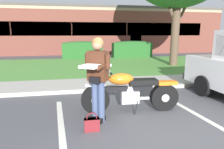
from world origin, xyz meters
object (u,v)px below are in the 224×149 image
motorcycle (134,91)px  brick_building (72,31)px  handbag (92,124)px  hedge_center_left (132,49)px  rider_person (97,73)px  hedge_left (82,50)px

motorcycle → brick_building: 17.12m
handbag → hedge_center_left: 11.67m
hedge_center_left → brick_building: 8.20m
hedge_center_left → brick_building: (-4.36, 6.80, 1.41)m
handbag → rider_person: bearing=67.7°
handbag → brick_building: 17.87m
rider_person → hedge_center_left: rider_person is taller
hedge_left → motorcycle: bearing=-85.9°
motorcycle → rider_person: (-0.87, -0.39, 0.52)m
hedge_left → hedge_center_left: (3.64, 0.00, 0.00)m
motorcycle → rider_person: bearing=-156.0°
rider_person → handbag: 0.96m
rider_person → hedge_left: (0.15, 10.58, -0.36)m
brick_building → motorcycle: bearing=-85.1°
motorcycle → hedge_left: bearing=94.1°
handbag → hedge_left: (0.30, 10.97, 0.51)m
motorcycle → handbag: (-1.03, -0.78, -0.34)m
handbag → hedge_center_left: size_ratio=0.12×
hedge_left → hedge_center_left: size_ratio=0.97×
hedge_left → hedge_center_left: 3.64m
rider_person → hedge_left: size_ratio=0.61×
rider_person → hedge_center_left: size_ratio=0.59×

